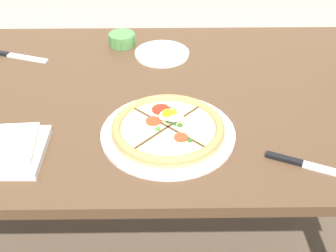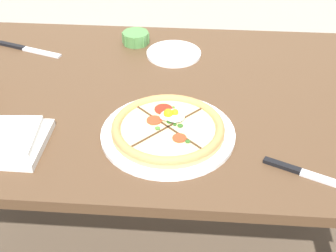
# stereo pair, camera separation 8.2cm
# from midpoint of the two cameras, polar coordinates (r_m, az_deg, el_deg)

# --- Properties ---
(dining_table) EXTENTS (1.46, 0.88, 0.74)m
(dining_table) POSITION_cam_midpoint_polar(r_m,az_deg,el_deg) (1.38, -0.98, 0.71)
(dining_table) COLOR #513823
(dining_table) RESTS_ON ground_plane
(pizza) EXTENTS (0.34, 0.34, 0.05)m
(pizza) POSITION_cam_midpoint_polar(r_m,az_deg,el_deg) (1.16, 2.04, -0.49)
(pizza) COLOR white
(pizza) RESTS_ON dining_table
(ramekin_bowl) EXTENTS (0.09, 0.09, 0.04)m
(ramekin_bowl) POSITION_cam_midpoint_polar(r_m,az_deg,el_deg) (1.59, -2.47, 10.70)
(ramekin_bowl) COLOR #4C8442
(ramekin_bowl) RESTS_ON dining_table
(napkin_folded) EXTENTS (0.22, 0.18, 0.04)m
(napkin_folded) POSITION_cam_midpoint_polar(r_m,az_deg,el_deg) (1.19, -17.85, -1.68)
(napkin_folded) COLOR silver
(napkin_folded) RESTS_ON dining_table
(knife_main) EXTENTS (0.20, 0.10, 0.01)m
(knife_main) POSITION_cam_midpoint_polar(r_m,az_deg,el_deg) (1.11, 18.61, -5.60)
(knife_main) COLOR silver
(knife_main) RESTS_ON dining_table
(knife_spare) EXTENTS (0.23, 0.09, 0.01)m
(knife_spare) POSITION_cam_midpoint_polar(r_m,az_deg,el_deg) (1.61, -15.29, 8.99)
(knife_spare) COLOR silver
(knife_spare) RESTS_ON dining_table
(side_saucer) EXTENTS (0.18, 0.18, 0.01)m
(side_saucer) POSITION_cam_midpoint_polar(r_m,az_deg,el_deg) (1.52, 2.28, 8.78)
(side_saucer) COLOR white
(side_saucer) RESTS_ON dining_table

